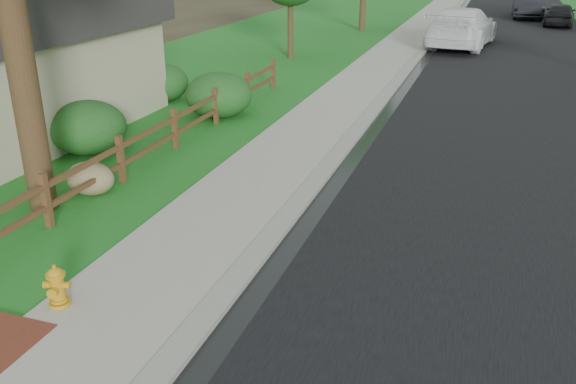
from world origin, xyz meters
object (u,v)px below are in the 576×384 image
(fire_hydrant, at_px, (57,287))
(ranch_fence, at_px, (150,141))
(dark_car_mid, at_px, (560,14))
(white_suv, at_px, (462,27))

(fire_hydrant, bearing_deg, ranch_fence, 108.25)
(ranch_fence, xyz_separation_m, dark_car_mid, (10.80, 30.53, 0.11))
(white_suv, relative_size, dark_car_mid, 1.59)
(white_suv, bearing_deg, dark_car_mid, -109.82)
(ranch_fence, bearing_deg, fire_hydrant, -71.75)
(ranch_fence, height_order, white_suv, white_suv)
(fire_hydrant, height_order, dark_car_mid, dark_car_mid)
(ranch_fence, distance_m, dark_car_mid, 32.39)
(dark_car_mid, bearing_deg, fire_hydrant, 82.15)
(ranch_fence, relative_size, dark_car_mid, 4.08)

